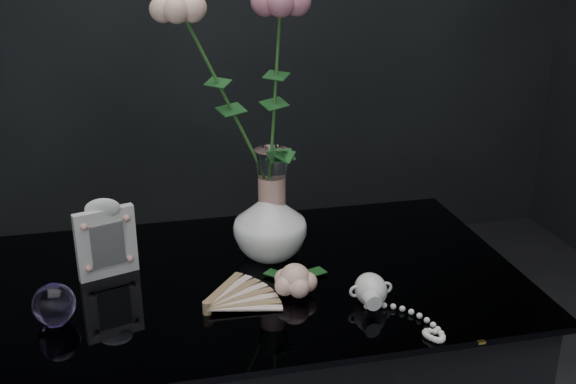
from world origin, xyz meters
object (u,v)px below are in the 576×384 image
object	(u,v)px
paperweight	(54,304)
pearl_jar	(371,288)
vase	(270,221)
picture_frame	(106,237)
wine_glass	(272,203)
loose_rose	(295,280)

from	to	relation	value
paperweight	pearl_jar	size ratio (longest dim) A/B	0.35
vase	picture_frame	distance (m)	0.31
wine_glass	loose_rose	distance (m)	0.18
picture_frame	paperweight	xyz separation A→B (m)	(-0.08, -0.15, -0.04)
picture_frame	pearl_jar	size ratio (longest dim) A/B	0.78
wine_glass	picture_frame	xyz separation A→B (m)	(-0.32, -0.02, -0.03)
wine_glass	pearl_jar	bearing A→B (deg)	-60.49
picture_frame	wine_glass	bearing A→B (deg)	-14.50
wine_glass	paperweight	size ratio (longest dim) A/B	3.14
wine_glass	picture_frame	bearing A→B (deg)	-176.42
vase	wine_glass	size ratio (longest dim) A/B	0.69
loose_rose	paperweight	bearing A→B (deg)	-168.17
paperweight	wine_glass	bearing A→B (deg)	23.17
paperweight	loose_rose	xyz separation A→B (m)	(0.40, 0.00, -0.01)
wine_glass	picture_frame	size ratio (longest dim) A/B	1.41
picture_frame	loose_rose	size ratio (longest dim) A/B	0.91
vase	pearl_jar	bearing A→B (deg)	-58.51
loose_rose	picture_frame	bearing A→B (deg)	166.80
vase	loose_rose	size ratio (longest dim) A/B	0.88
picture_frame	loose_rose	bearing A→B (deg)	-42.57
picture_frame	loose_rose	xyz separation A→B (m)	(0.32, -0.15, -0.05)
vase	paperweight	size ratio (longest dim) A/B	2.16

